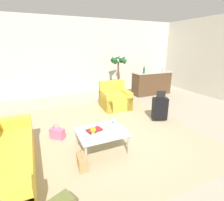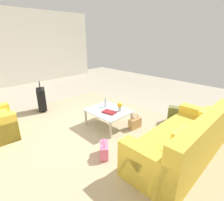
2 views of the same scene
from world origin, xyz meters
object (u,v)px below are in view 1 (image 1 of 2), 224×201
Objects in this scene: wine_glass_leftmost at (140,70)px; handbag_tan at (82,161)px; suitcase_black at (160,108)px; wine_glass_left_of_centre at (163,69)px; coffee_table at (102,133)px; potted_palm at (118,73)px; flower_vase at (93,131)px; bar_console at (152,83)px; wine_bottle_clear at (164,69)px; wine_bottle_green at (144,70)px; water_bottle at (113,127)px; coffee_table_book at (94,130)px; handbag_pink at (57,133)px; armchair at (115,99)px.

wine_glass_leftmost is 5.00m from handbag_tan.
suitcase_black is at bearing 23.18° from handbag_tan.
wine_glass_left_of_centre is 0.43× the size of handbag_tan.
coffee_table is 0.56× the size of potted_palm.
bar_console is (3.72, 3.25, -0.05)m from flower_vase.
wine_bottle_clear reaches higher than handbag_tan.
wine_bottle_green is (-0.50, -0.11, 0.57)m from bar_console.
bar_console is at bearing 44.12° from water_bottle.
water_bottle is 0.57× the size of handbag_tan.
coffee_table_book reaches higher than handbag_pink.
water_bottle is 0.12× the size of potted_palm.
water_bottle is at bearing -26.57° from coffee_table.
bar_console is at bearing 28.03° from coffee_table_book.
wine_bottle_clear is at bearing -8.42° from wine_glass_leftmost.
flower_vase is at bearing -143.44° from wine_bottle_clear.
flower_vase is 0.24× the size of suitcase_black.
coffee_table_book is 1.43× the size of flower_vase.
flower_vase is 5.43m from wine_glass_left_of_centre.
wine_glass_left_of_centre is 5.43m from handbag_pink.
wine_glass_left_of_centre is (2.77, 0.96, 0.75)m from armchair.
bar_console is at bearing 23.01° from armchair.
coffee_table is (-1.31, -2.17, 0.06)m from armchair.
wine_glass_leftmost is at bearing 45.74° from handbag_tan.
handbag_tan is (-2.51, -1.07, -0.23)m from suitcase_black.
coffee_table_book is at bearing 146.31° from coffee_table.
wine_bottle_green is 0.84× the size of handbag_tan.
coffee_table_book is (-1.43, -2.09, 0.13)m from armchair.
wine_glass_leftmost is (1.62, 0.98, 0.75)m from armchair.
coffee_table is 0.27m from water_bottle.
potted_palm is at bearing 62.24° from water_bottle.
flower_vase reaches higher than coffee_table.
wine_bottle_green reaches higher than suitcase_black.
coffee_table_book is 0.82× the size of handbag_tan.
handbag_tan is 4.95m from potted_palm.
wine_bottle_green is (3.00, 2.99, 0.70)m from coffee_table.
suitcase_black reaches higher than coffee_table_book.
wine_bottle_clear is 3.13m from suitcase_black.
wine_bottle_clear is at bearing 39.01° from water_bottle.
coffee_table_book is 4.37m from wine_glass_leftmost.
potted_palm reaches higher than wine_bottle_green.
wine_glass_leftmost is at bearing 47.11° from coffee_table.
bar_console is 10.90× the size of wine_glass_left_of_centre.
handbag_tan is at bearing -143.35° from wine_bottle_clear.
bar_console is at bearing 41.14° from flower_vase.
handbag_tan is at bearing -142.59° from wine_glass_left_of_centre.
wine_glass_leftmost is 0.92m from potted_palm.
flower_vase reaches higher than handbag_pink.
bar_console is (3.62, 3.02, 0.06)m from coffee_table_book.
handbag_tan is (-3.43, -3.52, -0.92)m from wine_glass_leftmost.
coffee_table is 2.12m from suitcase_black.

